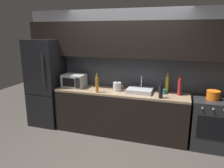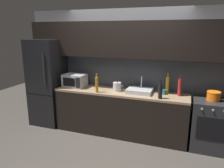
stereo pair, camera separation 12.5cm
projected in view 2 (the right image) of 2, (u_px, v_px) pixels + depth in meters
ground_plane at (104, 156)px, 3.67m from camera, size 10.00×10.00×0.00m
back_wall at (125, 57)px, 4.39m from camera, size 4.39×0.44×2.50m
counter_run at (120, 113)px, 4.38m from camera, size 2.65×0.60×0.90m
refrigerator at (48, 82)px, 4.82m from camera, size 0.68×0.69×1.89m
oven_range at (209, 124)px, 3.83m from camera, size 0.60×0.62×0.90m
microwave at (75, 81)px, 4.59m from camera, size 0.46×0.35×0.27m
sink_basin at (140, 91)px, 4.16m from camera, size 0.48×0.38×0.30m
kettle at (117, 87)px, 4.28m from camera, size 0.20×0.16×0.20m
wine_bottle_amber at (97, 85)px, 4.17m from camera, size 0.06×0.06×0.37m
wine_bottle_yellow at (167, 85)px, 4.14m from camera, size 0.06×0.06×0.38m
wine_bottle_dark at (160, 91)px, 3.78m from camera, size 0.07×0.07×0.33m
wine_bottle_red at (180, 87)px, 3.94m from camera, size 0.07×0.07×0.38m
mug_teal at (164, 92)px, 4.06m from camera, size 0.08×0.08×0.09m
cooking_pot at (214, 96)px, 3.70m from camera, size 0.23×0.23×0.16m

